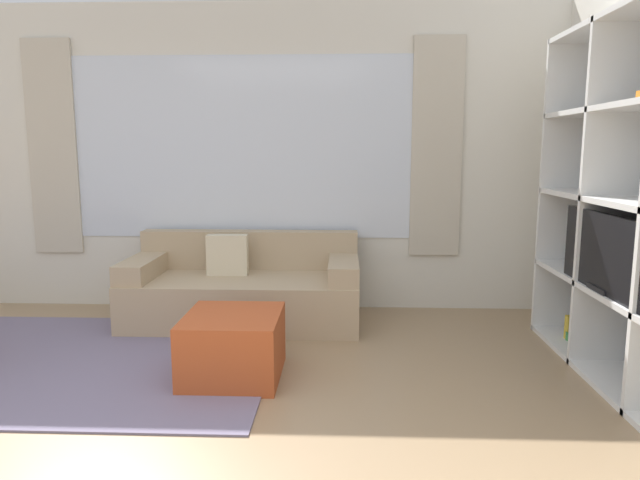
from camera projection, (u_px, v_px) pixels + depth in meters
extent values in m
cube|color=silver|center=(243.00, 159.00, 5.12)|extent=(6.82, 0.07, 2.70)
cube|color=silver|center=(242.00, 148.00, 5.06)|extent=(3.09, 0.01, 1.60)
cube|color=beige|center=(53.00, 148.00, 5.12)|extent=(0.44, 0.03, 1.90)
cube|color=beige|center=(437.00, 148.00, 4.98)|extent=(0.44, 0.03, 1.90)
cube|color=slate|center=(77.00, 361.00, 3.90)|extent=(2.69, 1.97, 0.01)
cube|color=white|center=(609.00, 198.00, 3.68)|extent=(0.38, 0.04, 2.25)
cube|color=white|center=(564.00, 190.00, 4.42)|extent=(0.38, 0.04, 2.25)
cube|color=white|center=(623.00, 385.00, 3.48)|extent=(0.38, 2.27, 0.04)
cube|color=white|center=(631.00, 298.00, 3.39)|extent=(0.38, 2.27, 0.04)
cube|color=white|center=(639.00, 204.00, 3.30)|extent=(0.38, 2.27, 0.04)
cube|color=black|center=(602.00, 253.00, 3.44)|extent=(0.04, 1.05, 0.48)
cube|color=black|center=(603.00, 289.00, 3.47)|extent=(0.10, 0.24, 0.03)
cylinder|color=#388947|center=(571.00, 336.00, 4.22)|extent=(0.08, 0.08, 0.06)
cube|color=gold|center=(570.00, 328.00, 4.24)|extent=(0.07, 0.07, 0.18)
cube|color=tan|center=(244.00, 300.00, 4.76)|extent=(1.90, 0.90, 0.39)
cube|color=tan|center=(250.00, 249.00, 5.06)|extent=(1.90, 0.18, 0.33)
cube|color=tan|center=(144.00, 267.00, 4.75)|extent=(0.24, 0.84, 0.16)
cube|color=tan|center=(344.00, 268.00, 4.69)|extent=(0.24, 0.84, 0.16)
cube|color=beige|center=(228.00, 255.00, 4.79)|extent=(0.35, 0.14, 0.34)
cube|color=#B74C23|center=(233.00, 346.00, 3.62)|extent=(0.60, 0.65, 0.41)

